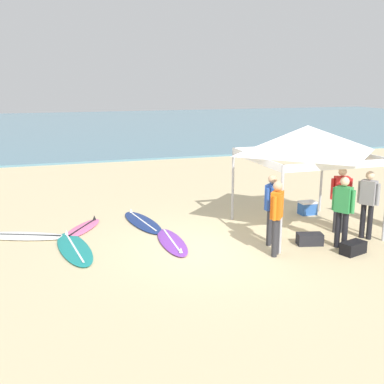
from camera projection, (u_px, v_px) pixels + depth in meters
The scene contains 16 objects.
ground_plane at pixel (212, 248), 11.27m from camera, with size 80.00×80.00×0.00m, color beige.
sea at pixel (86, 126), 39.82m from camera, with size 80.00×36.00×0.10m, color #568499.
canopy_tent at pixel (307, 140), 12.15m from camera, with size 2.96×2.96×2.75m.
surfboard_white at pixel (20, 236), 12.05m from camera, with size 2.52×1.54×0.19m.
surfboard_teal at pixel (74, 248), 11.17m from camera, with size 0.96×2.58×0.19m.
surfboard_pink at pixel (83, 228), 12.66m from camera, with size 1.36×1.80×0.19m.
surfboard_purple at pixel (172, 242), 11.60m from camera, with size 0.64×2.13×0.19m.
surfboard_navy at pixel (143, 222), 13.22m from camera, with size 0.98×2.42×0.19m.
person_grey at pixel (368, 200), 11.76m from camera, with size 0.37×0.48×1.71m.
person_orange at pixel (277, 213), 10.60m from camera, with size 0.40×0.44×1.71m.
person_green at pixel (343, 207), 11.08m from camera, with size 0.37×0.49×1.71m.
person_blue at pixel (272, 205), 11.33m from camera, with size 0.44×0.40×1.71m.
person_red at pixel (341, 195), 12.23m from camera, with size 0.53×0.31×1.71m.
gear_bag_near_tent at pixel (310, 239), 11.49m from camera, with size 0.60×0.32×0.28m, color #232328.
gear_bag_by_pole at pixel (353, 248), 10.89m from camera, with size 0.60×0.32×0.28m, color black.
cooler_box at pixel (308, 208), 14.07m from camera, with size 0.50×0.36×0.39m.
Camera 1 is at (-3.69, -10.02, 3.88)m, focal length 44.78 mm.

